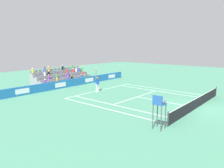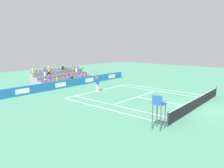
{
  "view_description": "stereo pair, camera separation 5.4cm",
  "coord_description": "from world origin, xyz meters",
  "px_view_note": "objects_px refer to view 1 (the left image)",
  "views": [
    {
      "loc": [
        19.01,
        6.0,
        5.47
      ],
      "look_at": [
        0.39,
        -9.66,
        1.1
      ],
      "focal_mm": 34.2,
      "sensor_mm": 36.0,
      "label": 1
    },
    {
      "loc": [
        18.97,
        6.04,
        5.47
      ],
      "look_at": [
        0.39,
        -9.66,
        1.1
      ],
      "focal_mm": 34.2,
      "sensor_mm": 36.0,
      "label": 2
    }
  ],
  "objects_px": {
    "tennis_net": "(198,102)",
    "umpire_chair": "(159,107)",
    "loose_tennis_ball": "(167,101)",
    "tennis_player": "(97,83)"
  },
  "relations": [
    {
      "from": "tennis_player",
      "to": "umpire_chair",
      "type": "bearing_deg",
      "value": 62.24
    },
    {
      "from": "tennis_net",
      "to": "umpire_chair",
      "type": "height_order",
      "value": "umpire_chair"
    },
    {
      "from": "tennis_net",
      "to": "loose_tennis_ball",
      "type": "xyz_separation_m",
      "value": [
        -0.39,
        -3.1,
        -0.46
      ]
    },
    {
      "from": "umpire_chair",
      "to": "loose_tennis_ball",
      "type": "distance_m",
      "value": 7.83
    },
    {
      "from": "tennis_net",
      "to": "loose_tennis_ball",
      "type": "distance_m",
      "value": 3.16
    },
    {
      "from": "umpire_chair",
      "to": "loose_tennis_ball",
      "type": "xyz_separation_m",
      "value": [
        -7.15,
        -2.81,
        -1.49
      ]
    },
    {
      "from": "tennis_net",
      "to": "loose_tennis_ball",
      "type": "height_order",
      "value": "tennis_net"
    },
    {
      "from": "tennis_player",
      "to": "umpire_chair",
      "type": "height_order",
      "value": "tennis_player"
    },
    {
      "from": "umpire_chair",
      "to": "tennis_net",
      "type": "bearing_deg",
      "value": 177.58
    },
    {
      "from": "tennis_net",
      "to": "umpire_chair",
      "type": "relative_size",
      "value": 5.12
    }
  ]
}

